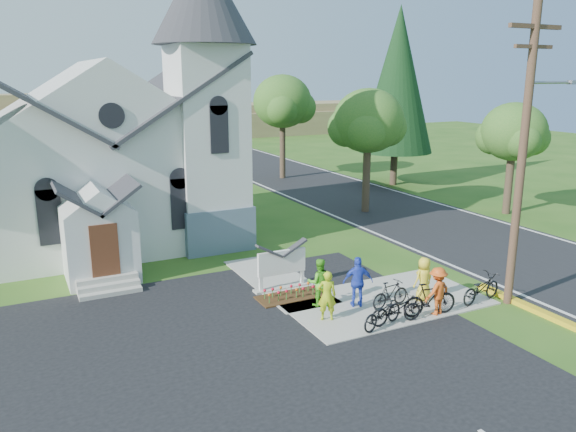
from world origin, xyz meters
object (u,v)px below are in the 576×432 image
church_sign (282,263)px  bike_1 (430,299)px  cyclist_0 (327,296)px  bike_3 (390,294)px  cyclist_2 (358,282)px  bike_0 (382,313)px  bike_4 (481,288)px  cyclist_1 (319,282)px  cyclist_3 (438,291)px  bike_2 (396,309)px  cyclist_4 (424,279)px  utility_pole (524,149)px

church_sign → bike_1: size_ratio=1.15×
cyclist_0 → bike_3: bearing=-158.0°
cyclist_2 → bike_3: (0.95, -0.57, -0.41)m
bike_0 → bike_4: bearing=-105.9°
cyclist_0 → bike_4: cyclist_0 is taller
bike_1 → bike_0: bearing=99.7°
cyclist_1 → bike_3: 2.46m
cyclist_1 → cyclist_3: cyclist_1 is taller
church_sign → cyclist_2: (1.57, -2.68, -0.10)m
cyclist_2 → bike_4: bearing=-179.3°
cyclist_0 → bike_2: bearing=169.7°
church_sign → cyclist_4: bearing=-39.4°
bike_1 → cyclist_4: 1.37m
cyclist_1 → bike_1: 3.70m
bike_3 → bike_0: bearing=128.1°
church_sign → bike_2: 4.81m
bike_2 → bike_4: size_ratio=0.96×
bike_0 → cyclist_1: size_ratio=1.08×
utility_pole → bike_0: utility_pole is taller
bike_2 → cyclist_4: size_ratio=1.17×
bike_0 → cyclist_2: 1.78m
utility_pole → bike_1: 5.82m
utility_pole → bike_0: 7.14m
cyclist_1 → bike_4: cyclist_1 is taller
bike_3 → bike_4: (3.09, -1.04, 0.03)m
cyclist_1 → bike_2: bearing=139.9°
cyclist_1 → church_sign: bearing=-59.5°
utility_pole → bike_4: bearing=156.6°
bike_1 → cyclist_4: bearing=-21.3°
utility_pole → cyclist_0: bearing=166.6°
cyclist_0 → bike_0: cyclist_0 is taller
utility_pole → cyclist_2: 7.00m
bike_0 → bike_4: size_ratio=0.95×
bike_0 → cyclist_1: cyclist_1 is taller
church_sign → cyclist_2: bearing=-59.6°
church_sign → cyclist_1: bearing=-78.0°
cyclist_0 → church_sign: bearing=-64.3°
cyclist_1 → cyclist_2: cyclist_2 is taller
bike_1 → bike_4: size_ratio=1.01×
bike_3 → cyclist_4: size_ratio=1.01×
utility_pole → bike_2: 6.76m
cyclist_0 → bike_2: size_ratio=0.90×
cyclist_2 → bike_2: 1.79m
cyclist_4 → cyclist_0: bearing=-4.3°
bike_2 → church_sign: bearing=27.4°
church_sign → bike_1: church_sign is taller
utility_pole → cyclist_0: utility_pole is taller
bike_3 → cyclist_0: bearing=81.2°
church_sign → cyclist_2: 3.11m
utility_pole → bike_2: size_ratio=5.47×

